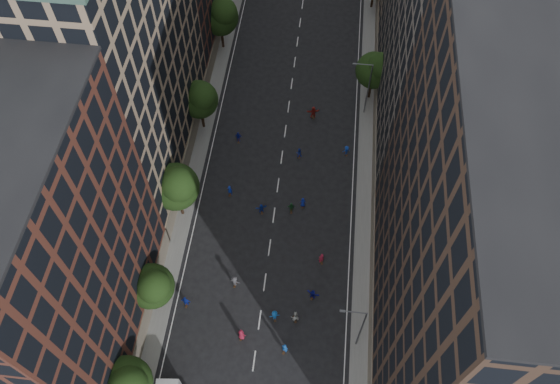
# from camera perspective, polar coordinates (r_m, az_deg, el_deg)

# --- Properties ---
(ground) EXTENTS (240.00, 240.00, 0.00)m
(ground) POSITION_cam_1_polar(r_m,az_deg,el_deg) (74.77, 0.52, 6.10)
(ground) COLOR black
(ground) RESTS_ON ground
(sidewalk_left) EXTENTS (4.00, 105.00, 0.15)m
(sidewalk_left) POSITION_cam_1_polar(r_m,az_deg,el_deg) (81.24, -7.51, 10.87)
(sidewalk_left) COLOR slate
(sidewalk_left) RESTS_ON ground
(sidewalk_right) EXTENTS (4.00, 105.00, 0.15)m
(sidewalk_right) POSITION_cam_1_polar(r_m,az_deg,el_deg) (79.89, 9.81, 9.45)
(sidewalk_right) COLOR slate
(sidewalk_right) RESTS_ON ground
(bldg_left_a) EXTENTS (14.00, 22.00, 30.00)m
(bldg_left_a) POSITION_cam_1_polar(r_m,az_deg,el_deg) (52.12, -24.42, -6.80)
(bldg_left_a) COLOR #52291F
(bldg_left_a) RESTS_ON ground
(bldg_left_b) EXTENTS (14.00, 26.00, 34.00)m
(bldg_left_b) POSITION_cam_1_polar(r_m,az_deg,el_deg) (63.26, -17.77, 13.59)
(bldg_left_b) COLOR #977E63
(bldg_left_b) RESTS_ON ground
(bldg_right_a) EXTENTS (14.00, 30.00, 36.00)m
(bldg_right_a) POSITION_cam_1_polar(r_m,az_deg,el_deg) (47.81, 20.69, -5.63)
(bldg_right_a) COLOR #402D22
(bldg_right_a) RESTS_ON ground
(bldg_right_b) EXTENTS (14.00, 28.00, 33.00)m
(bldg_right_b) POSITION_cam_1_polar(r_m,az_deg,el_deg) (67.37, 17.99, 16.01)
(bldg_right_b) COLOR #5D554D
(bldg_right_b) RESTS_ON ground
(tree_left_1) EXTENTS (4.80, 4.80, 8.21)m
(tree_left_1) POSITION_cam_1_polar(r_m,az_deg,el_deg) (58.44, -13.19, -9.57)
(tree_left_1) COLOR black
(tree_left_1) RESTS_ON ground
(tree_left_2) EXTENTS (5.60, 5.60, 9.45)m
(tree_left_2) POSITION_cam_1_polar(r_m,az_deg,el_deg) (63.08, -10.79, 0.61)
(tree_left_2) COLOR black
(tree_left_2) RESTS_ON ground
(tree_left_3) EXTENTS (5.00, 5.00, 8.58)m
(tree_left_3) POSITION_cam_1_polar(r_m,az_deg,el_deg) (71.83, -8.36, 9.64)
(tree_left_3) COLOR black
(tree_left_3) RESTS_ON ground
(tree_left_4) EXTENTS (5.40, 5.40, 9.08)m
(tree_left_4) POSITION_cam_1_polar(r_m,az_deg,el_deg) (83.02, -6.19, 17.86)
(tree_left_4) COLOR black
(tree_left_4) RESTS_ON ground
(tree_right_a) EXTENTS (5.00, 5.00, 8.39)m
(tree_right_a) POSITION_cam_1_polar(r_m,az_deg,el_deg) (76.17, 9.95, 12.52)
(tree_right_a) COLOR black
(tree_right_a) RESTS_ON ground
(streetlamp_near) EXTENTS (2.64, 0.22, 9.06)m
(streetlamp_near) POSITION_cam_1_polar(r_m,az_deg,el_deg) (56.32, 8.31, -13.80)
(streetlamp_near) COLOR #595B60
(streetlamp_near) RESTS_ON ground
(streetlamp_far) EXTENTS (2.64, 0.22, 9.06)m
(streetlamp_far) POSITION_cam_1_polar(r_m,az_deg,el_deg) (74.37, 9.08, 10.84)
(streetlamp_far) COLOR #595B60
(streetlamp_far) RESTS_ON ground
(skater_1) EXTENTS (0.80, 0.65, 1.89)m
(skater_1) POSITION_cam_1_polar(r_m,az_deg,el_deg) (59.53, 0.49, -16.01)
(skater_1) COLOR #144BA9
(skater_1) RESTS_ON ground
(skater_3) EXTENTS (1.25, 0.93, 1.72)m
(skater_3) POSITION_cam_1_polar(r_m,az_deg,el_deg) (60.77, -0.57, -12.80)
(skater_3) COLOR #1657B3
(skater_3) RESTS_ON ground
(skater_4) EXTENTS (1.10, 0.53, 1.83)m
(skater_4) POSITION_cam_1_polar(r_m,az_deg,el_deg) (62.18, -9.81, -11.20)
(skater_4) COLOR #13279B
(skater_4) RESTS_ON ground
(skater_5) EXTENTS (1.53, 0.93, 1.57)m
(skater_5) POSITION_cam_1_polar(r_m,az_deg,el_deg) (61.86, 3.45, -10.63)
(skater_5) COLOR #121696
(skater_5) RESTS_ON ground
(skater_6) EXTENTS (1.03, 0.82, 1.85)m
(skater_6) POSITION_cam_1_polar(r_m,az_deg,el_deg) (60.14, -4.06, -14.63)
(skater_6) COLOR maroon
(skater_6) RESTS_ON ground
(skater_7) EXTENTS (0.77, 0.65, 1.78)m
(skater_7) POSITION_cam_1_polar(r_m,az_deg,el_deg) (63.67, 4.34, -6.92)
(skater_7) COLOR #AC1C38
(skater_7) RESTS_ON ground
(skater_8) EXTENTS (1.11, 0.99, 1.88)m
(skater_8) POSITION_cam_1_polar(r_m,az_deg,el_deg) (60.67, 1.57, -12.87)
(skater_8) COLOR silver
(skater_8) RESTS_ON ground
(skater_9) EXTENTS (1.25, 0.85, 1.79)m
(skater_9) POSITION_cam_1_polar(r_m,az_deg,el_deg) (62.46, -4.75, -9.30)
(skater_9) COLOR #46454B
(skater_9) RESTS_ON ground
(skater_10) EXTENTS (1.02, 0.51, 1.68)m
(skater_10) POSITION_cam_1_polar(r_m,az_deg,el_deg) (66.91, 1.19, -1.64)
(skater_10) COLOR #1A5828
(skater_10) RESTS_ON ground
(skater_11) EXTENTS (1.47, 0.94, 1.52)m
(skater_11) POSITION_cam_1_polar(r_m,az_deg,el_deg) (66.96, -1.97, -1.74)
(skater_11) COLOR navy
(skater_11) RESTS_ON ground
(skater_12) EXTENTS (0.78, 0.54, 1.52)m
(skater_12) POSITION_cam_1_polar(r_m,az_deg,el_deg) (67.44, 2.40, -1.10)
(skater_12) COLOR #12229A
(skater_12) RESTS_ON ground
(skater_13) EXTENTS (0.70, 0.52, 1.72)m
(skater_13) POSITION_cam_1_polar(r_m,az_deg,el_deg) (68.53, -5.26, 0.18)
(skater_13) COLOR #1733BC
(skater_13) RESTS_ON ground
(skater_14) EXTENTS (0.83, 0.70, 1.53)m
(skater_14) POSITION_cam_1_polar(r_m,az_deg,el_deg) (71.82, 1.99, 4.11)
(skater_14) COLOR #162FB2
(skater_14) RESTS_ON ground
(skater_15) EXTENTS (1.11, 0.87, 1.50)m
(skater_15) POSITION_cam_1_polar(r_m,az_deg,el_deg) (72.55, 6.95, 4.31)
(skater_15) COLOR #1740BC
(skater_15) RESTS_ON ground
(skater_16) EXTENTS (1.01, 0.44, 1.71)m
(skater_16) POSITION_cam_1_polar(r_m,az_deg,el_deg) (73.51, -4.37, 5.74)
(skater_16) COLOR #131D9B
(skater_16) RESTS_ON ground
(skater_17) EXTENTS (1.84, 0.97, 1.89)m
(skater_17) POSITION_cam_1_polar(r_m,az_deg,el_deg) (76.16, 3.50, 8.30)
(skater_17) COLOR maroon
(skater_17) RESTS_ON ground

